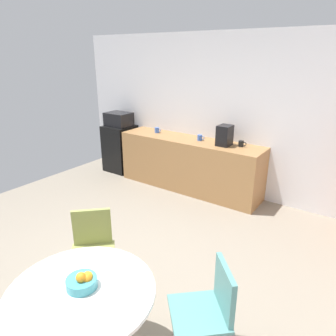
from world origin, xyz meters
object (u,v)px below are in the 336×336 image
(mug_white, at_px, (200,138))
(mug_green, at_px, (241,144))
(mug_red, at_px, (157,130))
(chair_olive, at_px, (92,242))
(coffee_maker, at_px, (225,135))
(microwave, at_px, (119,119))
(round_table, at_px, (83,308))
(fruit_bowl, at_px, (82,281))
(chair_teal, at_px, (212,303))
(mini_fridge, at_px, (120,148))

(mug_white, relative_size, mug_green, 1.00)
(mug_red, bearing_deg, chair_olive, -65.16)
(mug_white, height_order, coffee_maker, coffee_maker)
(mug_red, bearing_deg, microwave, -176.81)
(microwave, relative_size, mug_green, 3.72)
(round_table, xyz_separation_m, chair_olive, (-0.65, 0.66, -0.07))
(microwave, distance_m, mug_green, 2.52)
(fruit_bowl, xyz_separation_m, mug_white, (-0.98, 3.32, 0.15))
(round_table, xyz_separation_m, coffee_maker, (-0.54, 3.32, 0.46))
(chair_teal, distance_m, chair_olive, 1.33)
(mug_white, bearing_deg, chair_olive, -82.68)
(mini_fridge, relative_size, coffee_maker, 2.88)
(fruit_bowl, relative_size, mug_red, 1.65)
(chair_olive, relative_size, fruit_bowl, 3.89)
(round_table, bearing_deg, mug_white, 106.55)
(round_table, distance_m, coffee_maker, 3.40)
(fruit_bowl, distance_m, mug_green, 3.39)
(mini_fridge, height_order, mug_red, mug_red)
(chair_olive, height_order, mug_white, mug_white)
(mug_white, height_order, mug_red, same)
(mini_fridge, relative_size, fruit_bowl, 4.32)
(mug_green, bearing_deg, chair_olive, -97.42)
(chair_olive, relative_size, mug_white, 6.43)
(microwave, xyz_separation_m, chair_teal, (3.49, -2.69, -0.53))
(chair_olive, xyz_separation_m, mug_green, (0.36, 2.75, 0.43))
(mini_fridge, xyz_separation_m, mug_white, (1.81, 0.03, 0.49))
(chair_olive, distance_m, mug_green, 2.81)
(coffee_maker, bearing_deg, chair_olive, -92.36)
(microwave, height_order, chair_olive, microwave)
(round_table, bearing_deg, fruit_bowl, 114.03)
(chair_olive, relative_size, mug_green, 6.43)
(mug_white, bearing_deg, microwave, -179.02)
(fruit_bowl, distance_m, mug_white, 3.47)
(chair_teal, relative_size, mug_red, 6.43)
(chair_teal, relative_size, fruit_bowl, 3.89)
(round_table, relative_size, fruit_bowl, 4.79)
(mini_fridge, xyz_separation_m, chair_teal, (3.49, -2.69, 0.06))
(mug_white, relative_size, coffee_maker, 0.40)
(chair_teal, height_order, mug_white, mug_white)
(microwave, distance_m, mug_white, 1.82)
(mini_fridge, distance_m, round_table, 4.35)
(mug_white, distance_m, coffee_maker, 0.47)
(chair_teal, distance_m, mug_red, 3.79)
(chair_olive, bearing_deg, round_table, -45.46)
(mini_fridge, distance_m, mug_white, 1.88)
(mini_fridge, relative_size, mug_red, 7.14)
(microwave, xyz_separation_m, mug_green, (2.52, 0.09, -0.10))
(mug_green, relative_size, coffee_maker, 0.40)
(round_table, distance_m, chair_teal, 0.93)
(fruit_bowl, bearing_deg, mug_red, 119.53)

